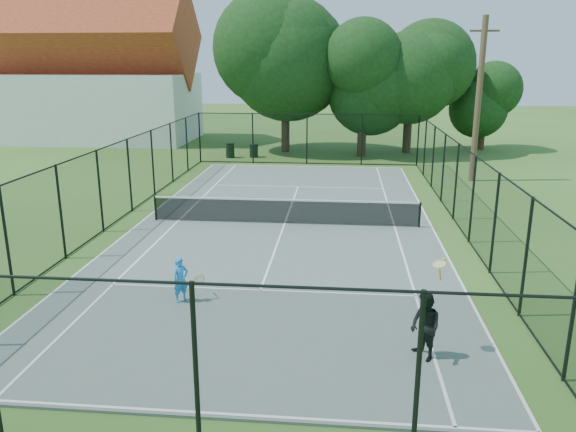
# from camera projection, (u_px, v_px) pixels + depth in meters

# --- Properties ---
(ground) EXTENTS (120.00, 120.00, 0.00)m
(ground) POSITION_uv_depth(u_px,v_px,m) (285.00, 225.00, 21.24)
(ground) COLOR #375A1E
(tennis_court) EXTENTS (11.00, 24.00, 0.06)m
(tennis_court) POSITION_uv_depth(u_px,v_px,m) (285.00, 224.00, 21.23)
(tennis_court) COLOR slate
(tennis_court) RESTS_ON ground
(tennis_net) EXTENTS (10.08, 0.08, 0.95)m
(tennis_net) POSITION_uv_depth(u_px,v_px,m) (285.00, 210.00, 21.08)
(tennis_net) COLOR black
(tennis_net) RESTS_ON tennis_court
(fence) EXTENTS (13.10, 26.10, 3.00)m
(fence) POSITION_uv_depth(u_px,v_px,m) (285.00, 186.00, 20.83)
(fence) COLOR black
(fence) RESTS_ON ground
(tree_near_left) EXTENTS (8.18, 8.18, 10.66)m
(tree_near_left) POSITION_uv_depth(u_px,v_px,m) (285.00, 51.00, 36.42)
(tree_near_left) COLOR #332114
(tree_near_left) RESTS_ON ground
(tree_near_mid) EXTENTS (5.70, 5.70, 7.45)m
(tree_near_mid) POSITION_uv_depth(u_px,v_px,m) (364.00, 84.00, 35.29)
(tree_near_mid) COLOR #332114
(tree_near_mid) RESTS_ON ground
(tree_near_right) EXTENTS (6.03, 6.03, 8.33)m
(tree_near_right) POSITION_uv_depth(u_px,v_px,m) (411.00, 72.00, 36.47)
(tree_near_right) COLOR #332114
(tree_near_right) RESTS_ON ground
(tree_far_right) EXTENTS (3.95, 3.95, 5.23)m
(tree_far_right) POSITION_uv_depth(u_px,v_px,m) (484.00, 102.00, 38.47)
(tree_far_right) COLOR #332114
(tree_far_right) RESTS_ON ground
(building) EXTENTS (15.30, 8.15, 11.87)m
(building) POSITION_uv_depth(u_px,v_px,m) (92.00, 75.00, 42.58)
(building) COLOR silver
(building) RESTS_ON ground
(trash_bin_left) EXTENTS (0.58, 0.58, 0.95)m
(trash_bin_left) POSITION_uv_depth(u_px,v_px,m) (230.00, 150.00, 35.74)
(trash_bin_left) COLOR black
(trash_bin_left) RESTS_ON ground
(trash_bin_right) EXTENTS (0.58, 0.58, 0.86)m
(trash_bin_right) POSITION_uv_depth(u_px,v_px,m) (254.00, 151.00, 35.90)
(trash_bin_right) COLOR black
(trash_bin_right) RESTS_ON ground
(utility_pole) EXTENTS (1.40, 0.30, 8.12)m
(utility_pole) POSITION_uv_depth(u_px,v_px,m) (478.00, 100.00, 27.94)
(utility_pole) COLOR #4C3823
(utility_pole) RESTS_ON ground
(player_blue) EXTENTS (0.83, 0.50, 1.17)m
(player_blue) POSITION_uv_depth(u_px,v_px,m) (181.00, 280.00, 14.25)
(player_blue) COLOR #1981D8
(player_blue) RESTS_ON tennis_court
(player_black) EXTENTS (0.81, 1.02, 2.02)m
(player_black) POSITION_uv_depth(u_px,v_px,m) (425.00, 326.00, 11.47)
(player_black) COLOR black
(player_black) RESTS_ON tennis_court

